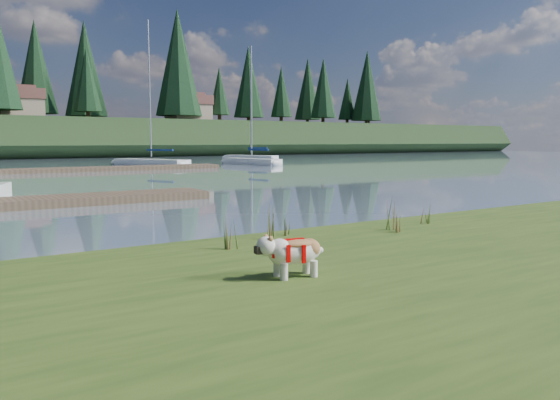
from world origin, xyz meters
TOP-DOWN VIEW (x-y plane):
  - ground at (0.00, 30.00)m, footprint 200.00×200.00m
  - bank at (0.00, -6.00)m, footprint 60.00×9.00m
  - bulldog at (-0.94, -4.89)m, footprint 1.02×0.51m
  - dock_far at (2.00, 30.00)m, footprint 26.00×2.20m
  - sailboat_bg_3 at (11.69, 37.13)m, footprint 5.32×8.77m
  - sailboat_bg_4 at (20.36, 33.70)m, footprint 3.10×7.52m
  - sailboat_bg_5 at (25.99, 43.67)m, footprint 4.39×7.24m
  - weed_0 at (0.39, -2.21)m, footprint 0.17×0.14m
  - weed_1 at (0.84, -2.03)m, footprint 0.17×0.14m
  - weed_2 at (3.11, -2.75)m, footprint 0.17×0.14m
  - weed_3 at (-0.76, -2.64)m, footprint 0.17×0.14m
  - weed_4 at (2.96, -2.98)m, footprint 0.17×0.14m
  - weed_5 at (4.38, -2.50)m, footprint 0.17×0.14m
  - mud_lip at (0.00, -1.60)m, footprint 60.00×0.50m
  - conifer_5 at (15.00, 70.00)m, footprint 3.96×3.96m
  - conifer_6 at (28.00, 68.00)m, footprint 7.04×7.04m
  - conifer_7 at (42.00, 71.00)m, footprint 5.28×5.28m
  - conifer_8 at (55.00, 67.00)m, footprint 4.62×4.62m
  - conifer_9 at (68.00, 70.00)m, footprint 5.94×5.94m
  - house_1 at (6.00, 71.00)m, footprint 6.30×5.30m
  - house_2 at (30.00, 69.00)m, footprint 6.30×5.30m

SIDE VIEW (x-z plane):
  - ground at x=0.00m, z-range 0.00..0.00m
  - mud_lip at x=0.00m, z-range 0.00..0.14m
  - dock_far at x=2.00m, z-range 0.00..0.30m
  - bank at x=0.00m, z-range 0.00..0.35m
  - sailboat_bg_5 at x=25.99m, z-range -4.95..5.59m
  - sailboat_bg_3 at x=11.69m, z-range -6.14..6.78m
  - sailboat_bg_4 at x=20.36m, z-range -5.15..5.80m
  - weed_1 at x=0.84m, z-range 0.32..0.74m
  - weed_5 at x=4.38m, z-range 0.31..0.81m
  - weed_4 at x=2.96m, z-range 0.31..0.83m
  - weed_3 at x=-0.76m, z-range 0.30..0.95m
  - weed_0 at x=0.39m, z-range 0.29..1.00m
  - weed_2 at x=3.11m, z-range 0.29..1.04m
  - bulldog at x=-0.94m, z-range 0.43..1.03m
  - house_1 at x=6.00m, z-range 4.99..9.64m
  - house_2 at x=30.00m, z-range 4.99..9.64m
  - conifer_5 at x=15.00m, z-range 5.65..16.00m
  - conifer_8 at x=55.00m, z-range 5.62..17.40m
  - conifer_7 at x=42.00m, z-range 5.59..18.79m
  - conifer_9 at x=68.00m, z-range 5.55..20.18m
  - conifer_6 at x=28.00m, z-range 5.49..22.49m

